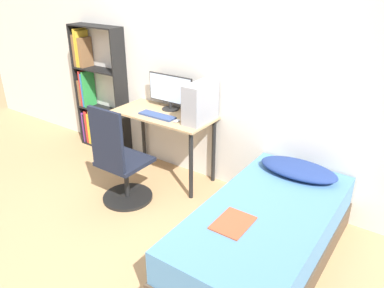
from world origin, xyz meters
name	(u,v)px	position (x,y,z in m)	size (l,w,h in m)	color
ground_plane	(106,236)	(0.00, 0.00, 0.00)	(14.00, 14.00, 0.00)	tan
wall_back	(198,68)	(0.00, 1.48, 1.25)	(8.00, 0.05, 2.50)	silver
desk	(164,124)	(-0.25, 1.19, 0.64)	(1.14, 0.54, 0.77)	tan
bookshelf	(93,91)	(-1.56, 1.34, 0.76)	(0.75, 0.23, 1.60)	black
office_chair	(120,167)	(-0.27, 0.51, 0.40)	(0.52, 0.52, 1.05)	black
bed	(264,236)	(1.29, 0.53, 0.25)	(0.93, 1.85, 0.51)	#4C3D2D
pillow	(298,169)	(1.29, 1.19, 0.56)	(0.70, 0.36, 0.11)	navy
magazine	(233,223)	(1.17, 0.22, 0.51)	(0.24, 0.32, 0.01)	#B24C2D
monitor	(170,91)	(-0.28, 1.34, 0.98)	(0.58, 0.19, 0.39)	black
keyboard	(157,116)	(-0.25, 1.08, 0.78)	(0.43, 0.13, 0.02)	#33477A
pc_tower	(200,103)	(0.20, 1.23, 0.97)	(0.19, 0.42, 0.41)	#99999E
mouse	(177,121)	(0.01, 1.08, 0.78)	(0.06, 0.09, 0.02)	silver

